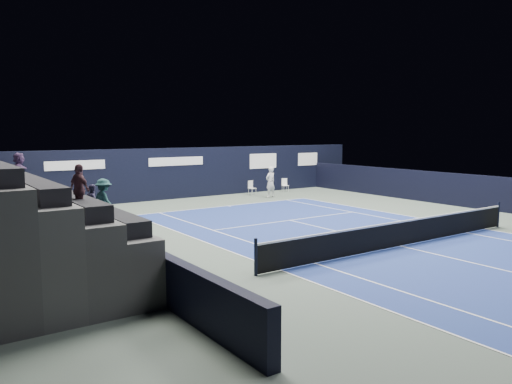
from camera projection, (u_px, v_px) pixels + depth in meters
ground at (360, 237)px, 19.62m from camera, size 48.00×48.00×0.00m
court_surface at (401, 246)px, 17.99m from camera, size 10.97×23.77×0.01m
enclosure_wall_right at (436, 187)px, 28.73m from camera, size 0.30×22.00×1.80m
folding_chair_back_a at (251, 185)px, 32.49m from camera, size 0.45×0.48×0.92m
folding_chair_back_b at (285, 184)px, 34.27m from camera, size 0.49×0.48×0.90m
line_judge_chair at (109, 230)px, 17.88m from camera, size 0.62×0.61×1.06m
line_judge at (114, 232)px, 17.52m from camera, size 0.40×0.52×1.25m
court_markings at (401, 246)px, 17.99m from camera, size 11.03×23.83×0.00m
tennis_net at (401, 233)px, 17.93m from camera, size 12.90×0.10×1.10m
back_sponsor_wall at (189, 172)px, 31.24m from camera, size 26.00×0.63×3.10m
side_barrier_left at (85, 233)px, 17.39m from camera, size 0.33×22.00×1.20m
tennis_player at (270, 182)px, 31.16m from camera, size 0.76×0.89×1.94m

